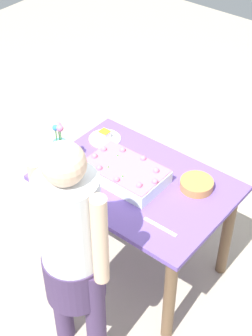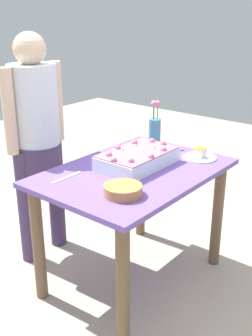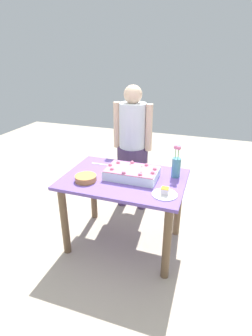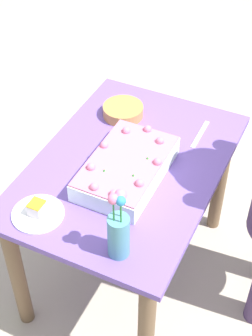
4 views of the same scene
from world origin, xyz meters
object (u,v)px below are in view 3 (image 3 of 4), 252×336
object	(u,v)px
serving_plate_with_slice	(165,193)
flower_vase	(176,165)
cake_knife	(101,164)
sheet_cake	(132,173)
fruit_bowl	(86,178)
person_standing	(132,142)

from	to	relation	value
serving_plate_with_slice	flower_vase	size ratio (longest dim) A/B	0.67
serving_plate_with_slice	cake_knife	size ratio (longest dim) A/B	0.99
sheet_cake	flower_vase	xyz separation A→B (m)	(-0.38, -0.15, 0.07)
fruit_bowl	flower_vase	bearing A→B (deg)	-155.26
sheet_cake	person_standing	world-z (taller)	person_standing
person_standing	cake_knife	bearing A→B (deg)	-21.73
flower_vase	person_standing	distance (m)	0.78
serving_plate_with_slice	flower_vase	xyz separation A→B (m)	(-0.03, -0.37, 0.10)
flower_vase	fruit_bowl	xyz separation A→B (m)	(0.75, 0.35, -0.09)
sheet_cake	flower_vase	world-z (taller)	flower_vase
sheet_cake	fruit_bowl	xyz separation A→B (m)	(0.37, 0.20, -0.02)
serving_plate_with_slice	person_standing	distance (m)	1.04
cake_knife	serving_plate_with_slice	bearing A→B (deg)	150.84
cake_knife	fruit_bowl	size ratio (longest dim) A/B	1.07
serving_plate_with_slice	person_standing	size ratio (longest dim) A/B	0.14
sheet_cake	cake_knife	distance (m)	0.44
cake_knife	person_standing	world-z (taller)	person_standing
person_standing	sheet_cake	bearing A→B (deg)	17.22
fruit_bowl	sheet_cake	bearing A→B (deg)	-152.27
flower_vase	fruit_bowl	world-z (taller)	flower_vase
serving_plate_with_slice	cake_knife	world-z (taller)	serving_plate_with_slice
serving_plate_with_slice	cake_knife	bearing A→B (deg)	-28.75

